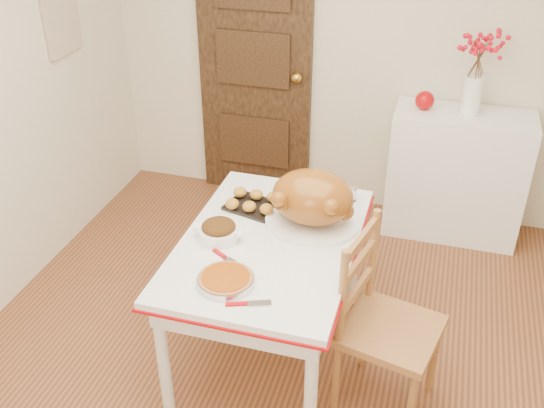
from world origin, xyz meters
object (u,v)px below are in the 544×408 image
(chair_oak, at_px, (391,327))
(turkey_platter, at_px, (312,200))
(sideboard, at_px, (456,175))
(kitchen_table, at_px, (269,299))
(pumpkin_pie, at_px, (226,279))

(chair_oak, relative_size, turkey_platter, 2.03)
(sideboard, bearing_deg, kitchen_table, -119.93)
(sideboard, relative_size, turkey_platter, 1.88)
(pumpkin_pie, bearing_deg, sideboard, 63.17)
(turkey_platter, relative_size, pumpkin_pie, 1.87)
(sideboard, xyz_separation_m, chair_oak, (-0.24, -1.72, 0.04))
(sideboard, xyz_separation_m, pumpkin_pie, (-0.98, -1.94, 0.33))
(sideboard, distance_m, turkey_platter, 1.61)
(kitchen_table, relative_size, turkey_platter, 2.62)
(kitchen_table, distance_m, turkey_platter, 0.59)
(chair_oak, bearing_deg, pumpkin_pie, 119.63)
(turkey_platter, distance_m, pumpkin_pie, 0.64)
(turkey_platter, xyz_separation_m, pumpkin_pie, (-0.26, -0.57, -0.13))
(sideboard, height_order, chair_oak, chair_oak)
(chair_oak, bearing_deg, turkey_platter, 66.79)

